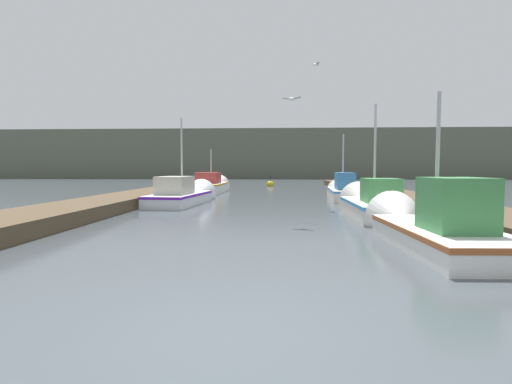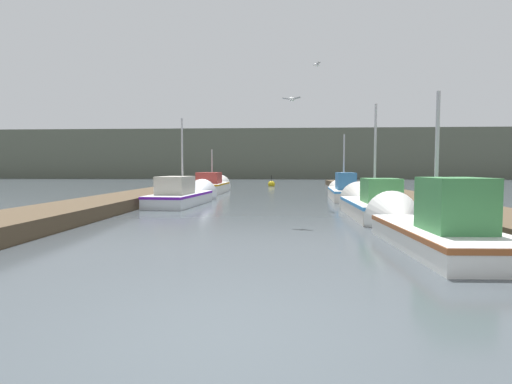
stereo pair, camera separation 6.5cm
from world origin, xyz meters
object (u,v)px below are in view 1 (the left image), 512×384
Objects in this scene: fishing_boat_3 at (342,190)px; mooring_piling_1 at (342,181)px; fishing_boat_1 at (372,204)px; seagull_1 at (316,65)px; channel_buoy at (270,184)px; seagull_lead at (292,99)px; fishing_boat_2 at (185,195)px; fishing_boat_4 at (212,185)px; fishing_boat_0 at (426,226)px; mooring_piling_0 at (423,203)px.

fishing_boat_3 reaches higher than mooring_piling_1.
fishing_boat_1 is 6.54m from seagull_1.
seagull_lead is (1.05, -23.69, 3.50)m from channel_buoy.
seagull_1 reaches higher than channel_buoy.
seagull_lead is at bearing -87.46° from channel_buoy.
fishing_boat_2 is at bearing -128.71° from mooring_piling_1.
fishing_boat_4 reaches higher than mooring_piling_1.
seagull_1 is (6.04, -9.60, 5.49)m from fishing_boat_4.
fishing_boat_3 is 4.39× the size of mooring_piling_1.
mooring_piling_0 is (1.26, 3.72, 0.19)m from fishing_boat_0.
fishing_boat_0 is 0.91× the size of fishing_boat_4.
fishing_boat_0 is 0.90× the size of fishing_boat_2.
fishing_boat_1 is at bearing -87.95° from fishing_boat_3.
channel_buoy is at bearing -68.33° from seagull_lead.
seagull_lead is at bearing -170.56° from mooring_piling_0.
fishing_boat_2 is 17.83m from channel_buoy.
seagull_lead is (4.85, -14.74, 3.21)m from fishing_boat_4.
fishing_boat_0 reaches higher than mooring_piling_0.
fishing_boat_3 is 5.24× the size of mooring_piling_0.
mooring_piling_1 is at bearing 84.67° from fishing_boat_3.
fishing_boat_4 is 5.20× the size of channel_buoy.
fishing_boat_0 is 3.99× the size of mooring_piling_1.
mooring_piling_1 is (1.19, 7.69, 0.24)m from fishing_boat_3.
mooring_piling_0 is at bearing -77.31° from channel_buoy.
mooring_piling_0 is at bearing -56.54° from fishing_boat_4.
fishing_boat_0 is 5.32m from seagull_lead.
fishing_boat_0 is 11.95m from fishing_boat_2.
fishing_boat_2 is 8.16m from seagull_1.
mooring_piling_0 is (8.80, -5.55, 0.17)m from fishing_boat_2.
channel_buoy is at bearing 110.01° from fishing_boat_3.
fishing_boat_3 is 7.43m from seagull_1.
channel_buoy is 2.02× the size of seagull_1.
seagull_lead is at bearing -70.90° from fishing_boat_4.
mooring_piling_0 is at bearing 69.45° from fishing_boat_0.
fishing_boat_3 is 10.59× the size of seagull_lead.
fishing_boat_4 is 16.67m from mooring_piling_0.
mooring_piling_0 is at bearing -27.05° from fishing_boat_2.
fishing_boat_3 is at bearing -88.50° from seagull_lead.
mooring_piling_1 reaches higher than mooring_piling_0.
fishing_boat_2 is at bearing -117.63° from seagull_1.
fishing_boat_4 is at bearing 122.31° from fishing_boat_1.
fishing_boat_2 reaches higher than fishing_boat_1.
fishing_boat_0 is at bearing -5.48° from seagull_1.
mooring_piling_1 is 8.25m from channel_buoy.
fishing_boat_3 is at bearing 29.37° from fishing_boat_2.
seagull_lead is (-3.09, -9.72, 3.25)m from fishing_boat_3.
mooring_piling_1 is at bearing 56.48° from fishing_boat_2.
seagull_1 reaches higher than mooring_piling_1.
fishing_boat_3 is 9.10m from mooring_piling_0.
fishing_boat_4 is 10.53× the size of seagull_lead.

